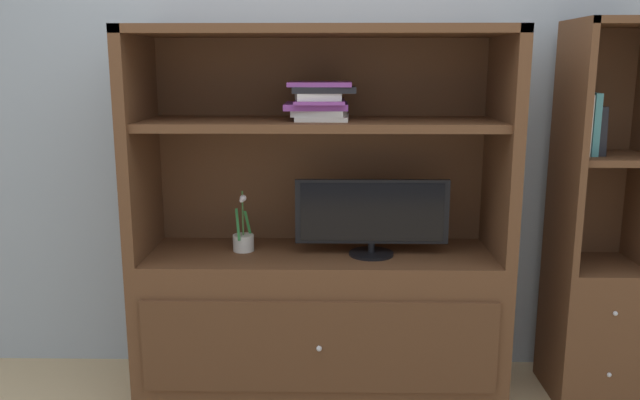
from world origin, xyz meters
TOP-DOWN VIEW (x-y plane):
  - painted_rear_wall at (0.00, 0.75)m, footprint 6.00×0.10m
  - media_console at (0.00, 0.41)m, footprint 1.62×0.55m
  - tv_monitor at (0.23, 0.36)m, footprint 0.67×0.20m
  - potted_plant at (-0.35, 0.42)m, footprint 0.09×0.10m
  - magazine_stack at (-0.00, 0.40)m, footprint 0.30×0.32m
  - bookshelf_tall at (1.25, 0.41)m, footprint 0.39×0.41m
  - upright_book_row at (1.15, 0.40)m, footprint 0.10×0.16m

SIDE VIEW (x-z plane):
  - media_console at x=0.00m, z-range -0.31..1.34m
  - bookshelf_tall at x=1.25m, z-range -0.27..1.42m
  - potted_plant at x=-0.35m, z-range 0.58..0.86m
  - tv_monitor at x=0.23m, z-range 0.68..1.02m
  - upright_book_row at x=1.15m, z-range 1.11..1.37m
  - magazine_stack at x=0.00m, z-range 1.27..1.43m
  - painted_rear_wall at x=0.00m, z-range 0.00..2.80m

